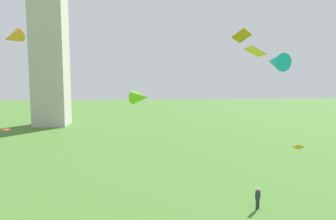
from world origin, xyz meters
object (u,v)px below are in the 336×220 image
Objects in this scene: kite_flying_5 at (276,62)px; kite_flying_1 at (140,97)px; person_2 at (258,197)px; kite_flying_0 at (255,51)px; kite_flying_2 at (299,147)px; kite_flying_7 at (6,130)px; kite_flying_4 at (242,36)px; kite_flying_3 at (12,37)px.

kite_flying_1 is at bearing 24.65° from kite_flying_5.
kite_flying_5 reaches higher than person_2.
kite_flying_0 is 8.09m from kite_flying_2.
kite_flying_0 reaches higher than kite_flying_7.
kite_flying_5 is at bearing -19.05° from kite_flying_1.
person_2 is 0.60× the size of kite_flying_5.
kite_flying_5 is (11.83, 8.49, 2.47)m from kite_flying_1.
kite_flying_4 is at bearing 107.60° from kite_flying_2.
person_2 is 18.63m from kite_flying_3.
kite_flying_2 is (3.46, 1.16, 3.29)m from person_2.
kite_flying_7 is (-22.68, 9.51, -9.00)m from kite_flying_4.
kite_flying_4 reaches higher than person_2.
kite_flying_5 reaches higher than kite_flying_2.
kite_flying_7 is at bearing -27.47° from kite_flying_5.
kite_flying_2 reaches higher than kite_flying_7.
person_2 is at bearing 168.47° from kite_flying_2.
kite_flying_7 is (-26.21, 12.72, -0.51)m from kite_flying_2.
kite_flying_1 reaches higher than person_2.
kite_flying_4 is (8.18, 6.75, 4.46)m from kite_flying_1.
kite_flying_5 is (0.11, 4.95, 6.50)m from kite_flying_2.
kite_flying_5 reaches higher than kite_flying_7.
kite_flying_0 is at bearing 141.38° from person_2.
kite_flying_1 is 12.89m from kite_flying_2.
kite_flying_4 reaches higher than kite_flying_3.
person_2 is 1.15× the size of kite_flying_3.
kite_flying_5 is (4.11, 6.20, -0.42)m from kite_flying_0.
kite_flying_5 is at bearing 12.15° from person_2.
kite_flying_2 is 0.50× the size of kite_flying_4.
kite_flying_3 is 16.94m from kite_flying_4.
kite_flying_7 is at bearing 133.54° from kite_flying_0.
kite_flying_4 is 26.18m from kite_flying_7.
kite_flying_5 is at bearing 11.48° from kite_flying_7.
person_2 is at bearing 47.26° from kite_flying_3.
kite_flying_1 is at bearing 168.28° from kite_flying_4.
kite_flying_1 is (-7.72, -2.29, -2.89)m from kite_flying_0.
kite_flying_1 reaches higher than kite_flying_2.
kite_flying_3 is at bearing 17.38° from kite_flying_5.
kite_flying_7 is at bearing 106.01° from kite_flying_4.
kite_flying_4 is at bearing 5.17° from kite_flying_7.
kite_flying_4 is 4.50m from kite_flying_5.
kite_flying_3 is (-18.30, -5.01, 7.29)m from kite_flying_2.
kite_flying_7 is at bearing 124.00° from kite_flying_2.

